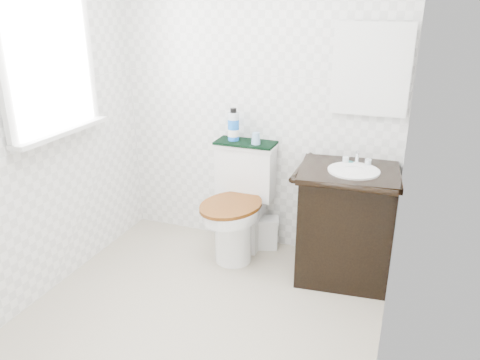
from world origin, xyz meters
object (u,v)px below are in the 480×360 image
Objects in this scene: trash_bin at (267,232)px; mouthwash_bottle at (233,126)px; toilet at (240,208)px; cup at (256,138)px; vanity at (345,221)px.

trash_bin is 0.91m from mouthwash_bottle.
toilet is 9.90× the size of cup.
cup is at bearing 45.20° from toilet.
trash_bin is at bearing 36.16° from toilet.
toilet is 0.82m from vanity.
cup is (0.19, -0.04, -0.07)m from mouthwash_bottle.
toilet is 0.56m from cup.
trash_bin is at bearing 24.36° from cup.
mouthwash_bottle reaches higher than cup.
trash_bin is (-0.63, 0.20, -0.30)m from vanity.
cup is at bearing -11.18° from mouthwash_bottle.
toilet is at bearing -52.66° from mouthwash_bottle.
toilet is at bearing 175.74° from vanity.
vanity is 1.09m from mouthwash_bottle.
vanity is at bearing -17.30° from trash_bin.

